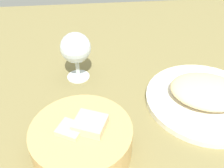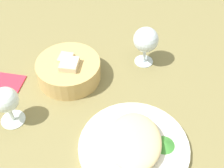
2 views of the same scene
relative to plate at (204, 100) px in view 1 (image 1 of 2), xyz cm
name	(u,v)px [view 1 (image 1 of 2)]	position (x,y,z in cm)	size (l,w,h in cm)	color
ground_plane	(141,132)	(15.81, 6.53, -1.70)	(140.00, 140.00, 2.00)	olive
plate	(204,100)	(0.00, 0.00, 0.00)	(26.73, 26.73, 1.40)	white
omelette	(207,91)	(0.00, 0.00, 2.71)	(16.22, 12.90, 4.02)	beige
lettuce_garnish	(202,77)	(-1.85, -6.99, 1.39)	(5.19, 5.19, 1.37)	#3E8D34
bread_basket	(82,139)	(27.94, 10.73, 2.51)	(18.46, 18.46, 7.77)	tan
wine_glass_near	(76,49)	(28.78, -12.83, 7.61)	(7.51, 7.51, 12.49)	silver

